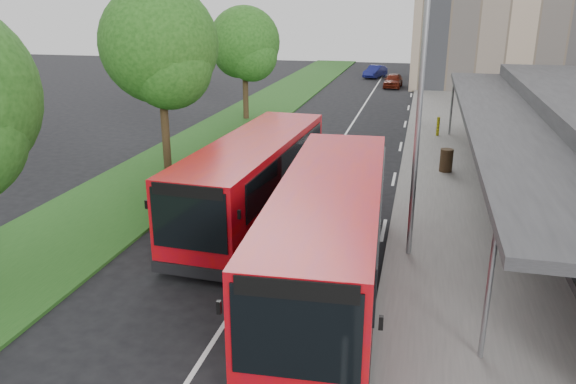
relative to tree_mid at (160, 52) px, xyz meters
name	(u,v)px	position (x,y,z in m)	size (l,w,h in m)	color
ground	(258,272)	(7.01, -9.05, -5.33)	(120.00, 120.00, 0.00)	black
pavement	(450,132)	(13.01, 10.95, -5.25)	(5.00, 80.00, 0.15)	slate
grass_verge	(242,122)	(0.01, 10.95, -5.28)	(5.00, 80.00, 0.10)	#1D4C18
lane_centre_line	(337,147)	(7.01, 5.95, -5.32)	(0.12, 70.00, 0.01)	silver
kerb_dashes	(403,134)	(10.31, 9.95, -5.32)	(0.12, 56.00, 0.01)	silver
tree_mid	(160,52)	(0.00, 0.00, 0.00)	(5.13, 5.13, 8.25)	#2F1F12
tree_far	(245,47)	(0.00, 12.00, -0.66)	(4.52, 4.52, 7.23)	#2F1F12
lamp_post_near	(417,104)	(11.13, -7.05, -0.61)	(1.44, 0.28, 8.00)	gray
lamp_post_far	(424,48)	(11.13, 12.95, -0.61)	(1.44, 0.28, 8.00)	gray
bus_main	(329,235)	(9.16, -9.57, -3.76)	(3.37, 10.96, 3.07)	#BA0A09
bus_second	(254,179)	(5.74, -5.09, -3.83)	(3.16, 10.43, 2.92)	#BA0A09
litter_bin	(446,160)	(12.52, 2.20, -4.67)	(0.57, 0.57, 1.03)	#362616
bollard	(438,126)	(12.24, 9.43, -4.64)	(0.17, 0.17, 1.07)	#FDF70D
car_near	(393,80)	(8.54, 29.10, -4.70)	(1.50, 3.72, 1.27)	#58180C
car_far	(375,71)	(6.33, 35.76, -4.71)	(1.30, 3.73, 1.23)	navy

